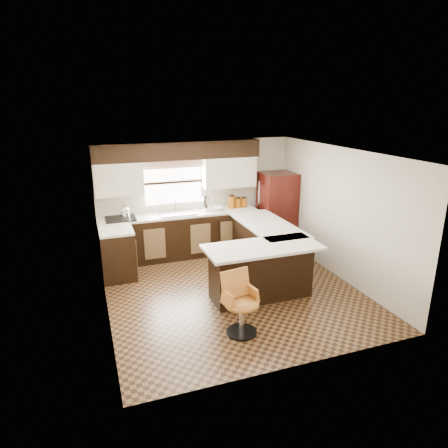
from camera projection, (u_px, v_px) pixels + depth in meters
name	position (u px, v px, depth m)	size (l,w,h in m)	color
floor	(232.00, 291.00, 6.98)	(4.40, 4.40, 0.00)	#49301A
ceiling	(233.00, 153.00, 6.27)	(4.40, 4.40, 0.00)	silver
wall_back	(196.00, 196.00, 8.60)	(4.40, 4.40, 0.00)	beige
wall_front	(300.00, 279.00, 4.65)	(4.40, 4.40, 0.00)	beige
wall_left	(101.00, 240.00, 5.95)	(4.40, 4.40, 0.00)	beige
wall_right	(340.00, 214.00, 7.30)	(4.40, 4.40, 0.00)	beige
base_cab_back	(181.00, 236.00, 8.41)	(3.30, 0.60, 0.90)	black
base_cab_left	(118.00, 255.00, 7.39)	(0.60, 0.70, 0.90)	black
counter_back	(180.00, 214.00, 8.27)	(3.30, 0.60, 0.04)	silver
counter_left	(116.00, 230.00, 7.25)	(0.60, 0.70, 0.04)	silver
soffit	(179.00, 150.00, 8.01)	(3.40, 0.35, 0.36)	black
upper_cab_left	(118.00, 179.00, 7.77)	(0.94, 0.35, 0.64)	beige
upper_cab_right	(229.00, 172.00, 8.51)	(1.14, 0.35, 0.64)	beige
window_pane	(173.00, 182.00, 8.32)	(1.20, 0.02, 0.90)	white
valance	(173.00, 164.00, 8.17)	(1.30, 0.06, 0.18)	#D19B93
sink	(178.00, 213.00, 8.22)	(0.75, 0.45, 0.03)	#B2B2B7
dishwasher	(230.00, 236.00, 8.48)	(0.58, 0.03, 0.78)	black
cooktop	(121.00, 219.00, 7.86)	(0.58, 0.50, 0.03)	black
peninsula_long	(264.00, 248.00, 7.70)	(0.60, 1.95, 0.90)	black
peninsula_return	(261.00, 272.00, 6.65)	(1.65, 0.60, 0.90)	black
counter_pen_long	(268.00, 225.00, 7.57)	(0.84, 1.95, 0.04)	silver
counter_pen_return	(263.00, 247.00, 6.42)	(1.89, 0.84, 0.04)	silver
refrigerator	(277.00, 210.00, 8.86)	(0.72, 0.69, 1.68)	#380D09
bar_chair	(242.00, 305.00, 5.59)	(0.48, 0.48, 0.91)	#BC702B
kettle	(125.00, 211.00, 7.85)	(0.19, 0.19, 0.25)	silver
percolator	(206.00, 204.00, 8.40)	(0.14, 0.14, 0.29)	silver
mixing_bowl	(216.00, 208.00, 8.51)	(0.26, 0.26, 0.06)	white
canister_large	(232.00, 202.00, 8.61)	(0.14, 0.14, 0.26)	#95490B
canister_med	(238.00, 203.00, 8.67)	(0.13, 0.13, 0.20)	#95490B
canister_small	(244.00, 203.00, 8.71)	(0.13, 0.13, 0.20)	#95490B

